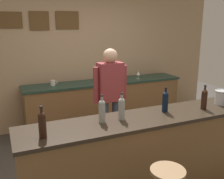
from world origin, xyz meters
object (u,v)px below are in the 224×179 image
(ice_bucket, at_px, (222,97))
(wine_glass_b, at_px, (138,73))
(wine_glass_a, at_px, (116,74))
(coffee_mug, at_px, (53,83))
(wine_bottle_d, at_px, (165,101))
(wine_bottle_a, at_px, (42,124))
(wine_bottle_b, at_px, (102,110))
(wine_bottle_e, at_px, (204,99))
(bartender, at_px, (110,95))
(wine_bottle_c, at_px, (122,108))

(ice_bucket, distance_m, wine_glass_b, 1.97)
(wine_glass_a, distance_m, coffee_mug, 1.23)
(wine_bottle_d, bearing_deg, wine_glass_b, 69.25)
(wine_bottle_a, xyz_separation_m, wine_bottle_b, (0.65, 0.13, 0.00))
(ice_bucket, bearing_deg, coffee_mug, 130.99)
(wine_glass_a, distance_m, wine_glass_b, 0.44)
(wine_bottle_d, distance_m, wine_bottle_e, 0.51)
(wine_bottle_a, xyz_separation_m, wine_bottle_d, (1.47, 0.14, 0.00))
(wine_bottle_d, xyz_separation_m, ice_bucket, (0.87, -0.04, -0.04))
(ice_bucket, bearing_deg, wine_bottle_d, 177.06)
(wine_bottle_a, xyz_separation_m, wine_glass_a, (1.77, 2.18, -0.05))
(bartender, bearing_deg, wine_bottle_d, -69.86)
(wine_glass_a, height_order, coffee_mug, wine_glass_a)
(wine_bottle_c, relative_size, coffee_mug, 2.45)
(wine_glass_a, bearing_deg, wine_bottle_c, -113.46)
(ice_bucket, relative_size, wine_glass_a, 1.21)
(wine_bottle_a, distance_m, wine_bottle_e, 1.97)
(wine_bottle_d, distance_m, wine_glass_a, 2.06)
(wine_bottle_b, relative_size, coffee_mug, 2.45)
(wine_glass_b, bearing_deg, wine_bottle_e, -96.35)
(wine_bottle_a, bearing_deg, coffee_mug, 76.21)
(bartender, xyz_separation_m, wine_bottle_e, (0.83, -1.00, 0.12))
(bartender, distance_m, wine_glass_a, 1.30)
(wine_glass_a, relative_size, wine_glass_b, 1.00)
(wine_bottle_b, relative_size, ice_bucket, 1.63)
(wine_bottle_e, bearing_deg, wine_bottle_b, 175.79)
(wine_bottle_c, relative_size, wine_bottle_e, 1.00)
(wine_glass_a, bearing_deg, ice_bucket, -74.70)
(wine_bottle_a, bearing_deg, wine_bottle_c, 8.02)
(wine_bottle_d, relative_size, wine_glass_b, 1.97)
(bartender, xyz_separation_m, wine_bottle_a, (-1.14, -1.04, 0.12))
(bartender, height_order, coffee_mug, bartender)
(wine_bottle_d, xyz_separation_m, wine_glass_b, (0.73, 1.92, -0.05))
(wine_bottle_b, height_order, wine_glass_b, wine_bottle_b)
(bartender, relative_size, ice_bucket, 8.61)
(wine_bottle_b, bearing_deg, wine_bottle_e, -4.21)
(ice_bucket, bearing_deg, wine_glass_a, 105.30)
(coffee_mug, bearing_deg, wine_bottle_b, -86.84)
(wine_bottle_b, xyz_separation_m, wine_bottle_c, (0.23, -0.01, 0.00))
(bartender, xyz_separation_m, wine_bottle_c, (-0.27, -0.91, 0.12))
(wine_bottle_a, relative_size, wine_bottle_e, 1.00)
(wine_bottle_a, height_order, wine_bottle_c, same)
(ice_bucket, height_order, coffee_mug, ice_bucket)
(bartender, height_order, wine_bottle_c, bartender)
(wine_bottle_a, bearing_deg, wine_bottle_d, 5.64)
(wine_glass_a, bearing_deg, coffee_mug, -179.78)
(wine_bottle_d, relative_size, ice_bucket, 1.63)
(wine_bottle_c, bearing_deg, bartender, 73.81)
(wine_bottle_a, distance_m, ice_bucket, 2.34)
(wine_bottle_a, distance_m, wine_bottle_b, 0.66)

